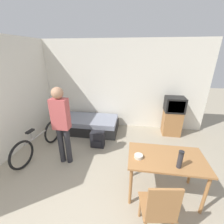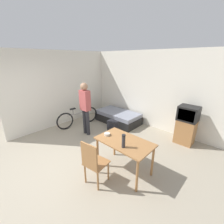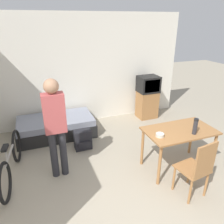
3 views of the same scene
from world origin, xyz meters
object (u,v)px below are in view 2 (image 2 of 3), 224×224
Objects in this scene: tv at (186,125)px; dining_table at (124,145)px; backpack at (113,127)px; thermos_flask at (124,140)px; bicycle at (78,117)px; person_standing at (85,105)px; mate_bowl at (107,134)px; wooden_chair at (93,162)px; daybed at (118,117)px.

tv reaches higher than dining_table.
dining_table is 2.87× the size of backpack.
backpack is at bearing 138.44° from thermos_flask.
dining_table is 0.35m from thermos_flask.
tv is 2.29m from backpack.
bicycle is at bearing -156.72° from tv.
person_standing is 4.08× the size of backpack.
dining_table is 2.90m from bicycle.
mate_bowl reaches higher than backpack.
person_standing is 6.19× the size of thermos_flask.
bicycle is (-2.79, 0.72, -0.34)m from dining_table.
bicycle is 3.12m from thermos_flask.
thermos_flask is (0.32, 0.53, 0.37)m from wooden_chair.
tv is 2.44m from thermos_flask.
tv reaches higher than wooden_chair.
person_standing is 12.67× the size of mate_bowl.
backpack is at bearing 49.99° from person_standing.
tv is 2.49m from mate_bowl.
bicycle is 12.10× the size of mate_bowl.
daybed is at bearing 122.09° from wooden_chair.
dining_table is 1.24× the size of wooden_chair.
mate_bowl is (-0.26, 0.65, 0.25)m from wooden_chair.
person_standing reaches higher than wooden_chair.
bicycle is at bearing -160.25° from backpack.
mate_bowl is (1.57, -0.60, -0.22)m from person_standing.
person_standing is at bearing 159.16° from mate_bowl.
thermos_flask is 2.23m from backpack.
backpack is (-2.04, -0.97, -0.38)m from tv.
dining_table is at bearing 9.51° from mate_bowl.
thermos_flask is at bearing -47.28° from daybed.
tv is at bearing 23.28° from bicycle.
mate_bowl is at bearing -114.69° from tv.
dining_table is 2.12m from person_standing.
dining_table is at bearing -14.57° from bicycle.
dining_table is at bearing 123.49° from thermos_flask.
daybed is 6.23× the size of thermos_flask.
wooden_chair is 7.22× the size of mate_bowl.
person_standing is (-2.61, -1.65, 0.42)m from tv.
mate_bowl is (1.45, -2.07, 0.58)m from daybed.
tv is 1.18× the size of wooden_chair.
daybed is at bearing 119.33° from backpack.
thermos_flask is (2.92, -0.93, 0.59)m from bicycle.
wooden_chair reaches higher than bicycle.
daybed is 1.05× the size of bicycle.
thermos_flask is at bearing -100.82° from tv.
tv is at bearing 65.31° from mate_bowl.
backpack is at bearing 19.75° from bicycle.
mate_bowl is (2.34, -0.80, 0.47)m from bicycle.
backpack is (-1.00, 1.28, -0.58)m from mate_bowl.
dining_table is 0.76m from wooden_chair.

